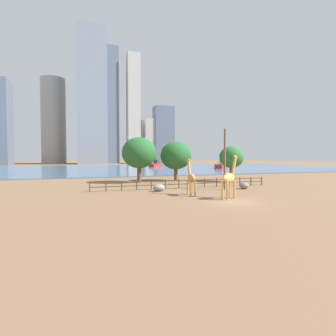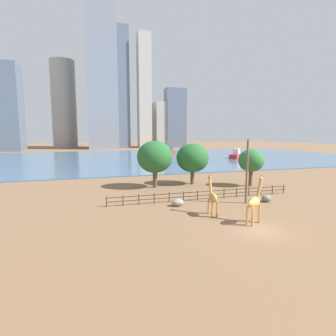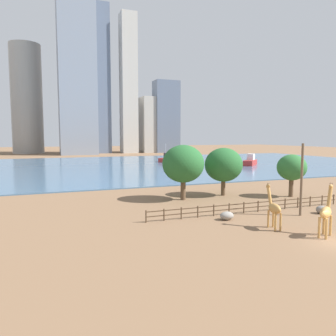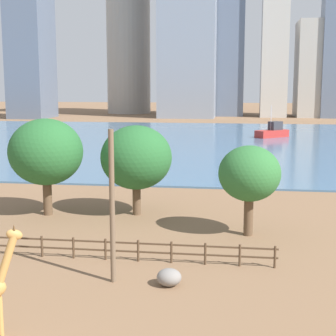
# 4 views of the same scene
# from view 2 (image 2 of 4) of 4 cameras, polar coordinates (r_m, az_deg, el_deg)

# --- Properties ---
(ground_plane) EXTENTS (400.00, 400.00, 0.00)m
(ground_plane) POSITION_cam_2_polar(r_m,az_deg,el_deg) (101.24, -8.31, 2.28)
(ground_plane) COLOR brown
(harbor_water) EXTENTS (180.00, 86.00, 0.20)m
(harbor_water) POSITION_cam_2_polar(r_m,az_deg,el_deg) (98.28, -8.05, 2.20)
(harbor_water) COLOR #476B8C
(harbor_water) RESTS_ON ground
(giraffe_tall) EXTENTS (1.04, 2.71, 4.36)m
(giraffe_tall) POSITION_cam_2_polar(r_m,az_deg,el_deg) (28.98, 9.67, -6.22)
(giraffe_tall) COLOR #C18C47
(giraffe_tall) RESTS_ON ground
(giraffe_companion) EXTENTS (2.77, 1.90, 4.77)m
(giraffe_companion) POSITION_cam_2_polar(r_m,az_deg,el_deg) (27.27, 18.34, -6.96)
(giraffe_companion) COLOR #C18C47
(giraffe_companion) RESTS_ON ground
(utility_pole) EXTENTS (0.28, 0.28, 8.15)m
(utility_pole) POSITION_cam_2_polar(r_m,az_deg,el_deg) (34.53, 16.80, -0.79)
(utility_pole) COLOR brown
(utility_pole) RESTS_ON ground
(boulder_near_fence) EXTENTS (1.54, 1.20, 0.90)m
(boulder_near_fence) POSITION_cam_2_polar(r_m,az_deg,el_deg) (32.53, 2.11, -7.49)
(boulder_near_fence) COLOR gray
(boulder_near_fence) RESTS_ON ground
(boulder_by_pole) EXTENTS (1.30, 1.22, 0.91)m
(boulder_by_pole) POSITION_cam_2_polar(r_m,az_deg,el_deg) (36.81, 20.65, -6.19)
(boulder_by_pole) COLOR gray
(boulder_by_pole) RESTS_ON ground
(enclosure_fence) EXTENTS (26.12, 0.14, 1.30)m
(enclosure_fence) POSITION_cam_2_polar(r_m,az_deg,el_deg) (35.93, 7.97, -5.63)
(enclosure_fence) COLOR #4C3826
(enclosure_fence) RESTS_ON ground
(tree_left_large) EXTENTS (5.67, 5.67, 7.21)m
(tree_left_large) POSITION_cam_2_polar(r_m,az_deg,el_deg) (46.27, 5.36, 2.18)
(tree_left_large) COLOR brown
(tree_left_large) RESTS_ON ground
(tree_center_broad) EXTENTS (4.27, 4.27, 6.29)m
(tree_center_broad) POSITION_cam_2_polar(r_m,az_deg,el_deg) (46.47, 17.66, 1.49)
(tree_center_broad) COLOR brown
(tree_center_broad) RESTS_ON ground
(tree_right_tall) EXTENTS (5.87, 5.87, 7.75)m
(tree_right_tall) POSITION_cam_2_polar(r_m,az_deg,el_deg) (43.06, -2.88, 2.41)
(tree_right_tall) COLOR brown
(tree_right_tall) RESTS_ON ground
(boat_ferry) EXTENTS (7.52, 7.31, 3.40)m
(boat_ferry) POSITION_cam_2_polar(r_m,az_deg,el_deg) (98.02, 14.58, 2.75)
(boat_ferry) COLOR #B22D28
(boat_ferry) RESTS_ON harbor_water
(boat_sailboat) EXTENTS (6.83, 6.40, 6.20)m
(boat_sailboat) POSITION_cam_2_polar(r_m,az_deg,el_deg) (109.98, 0.06, 3.40)
(boat_sailboat) COLOR #B22D28
(boat_sailboat) RESTS_ON harbor_water
(skyline_tower_needle) EXTENTS (13.51, 8.81, 39.11)m
(skyline_tower_needle) POSITION_cam_2_polar(r_m,az_deg,el_deg) (180.38, 1.57, 10.76)
(skyline_tower_needle) COLOR slate
(skyline_tower_needle) RESTS_ON ground
(skyline_block_central) EXTENTS (15.65, 13.92, 76.64)m
(skyline_block_central) POSITION_cam_2_polar(r_m,az_deg,el_deg) (181.88, -11.21, 16.54)
(skyline_block_central) COLOR slate
(skyline_block_central) RESTS_ON ground
(skyline_tower_glass) EXTENTS (8.21, 8.35, 72.69)m
(skyline_tower_glass) POSITION_cam_2_polar(r_m,az_deg,el_deg) (177.87, -5.20, 16.22)
(skyline_tower_glass) COLOR #B7B2A8
(skyline_tower_glass) RESTS_ON ground
(skyline_block_left) EXTENTS (11.03, 15.03, 44.79)m
(skyline_block_left) POSITION_cam_2_polar(r_m,az_deg,el_deg) (162.76, -31.21, 11.09)
(skyline_block_left) COLOR slate
(skyline_block_left) RESTS_ON ground
(skyline_block_right) EXTENTS (9.17, 15.82, 30.21)m
(skyline_block_right) POSITION_cam_2_polar(r_m,az_deg,el_deg) (181.77, -1.64, 9.32)
(skyline_block_right) COLOR #ADA89E
(skyline_block_right) RESTS_ON ground
(skyline_tower_short) EXTENTS (15.52, 15.52, 55.95)m
(skyline_tower_short) POSITION_cam_2_polar(r_m,az_deg,el_deg) (188.91, -21.71, 12.66)
(skyline_tower_short) COLOR #ADA89E
(skyline_tower_short) RESTS_ON ground
(skyline_block_wide) EXTENTS (17.50, 12.28, 82.81)m
(skyline_block_wide) POSITION_cam_2_polar(r_m,az_deg,el_deg) (168.46, -14.23, 18.28)
(skyline_block_wide) COLOR gray
(skyline_block_wide) RESTS_ON ground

